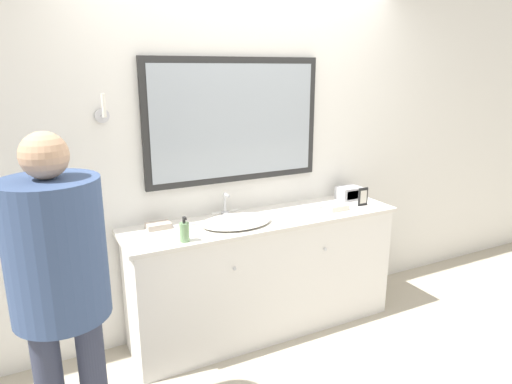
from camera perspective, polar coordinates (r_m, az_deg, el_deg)
The scene contains 11 objects.
ground_plane at distance 3.43m, azimuth 3.44°, elevation -18.77°, with size 14.00×14.00×0.00m, color #B2A893.
wall_back at distance 3.40m, azimuth -1.21°, elevation 4.58°, with size 8.00×0.18×2.55m.
vanity_counter at distance 3.43m, azimuth 1.06°, elevation -10.23°, with size 2.03×0.52×0.88m.
sink_basin at distance 3.14m, azimuth -2.50°, elevation -3.63°, with size 0.50×0.41×0.17m.
soap_bottle at distance 2.84m, azimuth -8.94°, elevation -4.93°, with size 0.06×0.06×0.16m.
appliance_box at distance 3.78m, azimuth 11.53°, elevation -0.14°, with size 0.19×0.14×0.10m.
picture_frame at distance 3.62m, azimuth 13.23°, elevation -0.58°, with size 0.09×0.01×0.14m.
hand_towel_near_sink at distance 3.49m, azimuth 10.06°, elevation -1.89°, with size 0.16×0.10×0.04m.
hand_towel_far_corner at distance 3.11m, azimuth -12.10°, elevation -4.13°, with size 0.16×0.10×0.04m.
metal_tray at distance 3.54m, azimuth 7.08°, elevation -1.78°, with size 0.14×0.11×0.01m.
person at distance 2.34m, azimuth -23.51°, elevation -8.74°, with size 0.45×0.45×1.65m.
Camera 1 is at (-1.47, -2.43, 1.91)m, focal length 32.00 mm.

